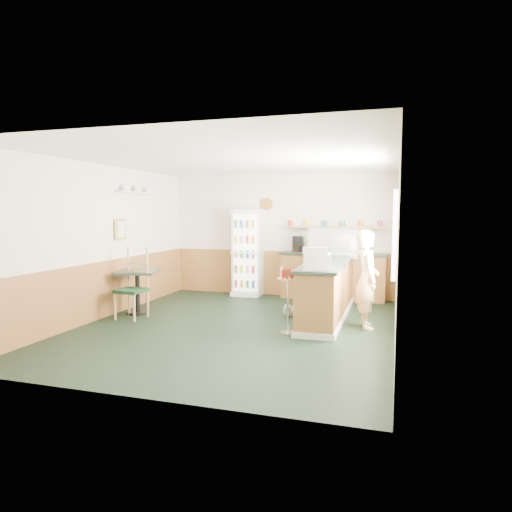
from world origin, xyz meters
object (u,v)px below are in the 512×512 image
at_px(cash_register, 317,261).
at_px(shopkeeper, 367,279).
at_px(display_case, 334,243).
at_px(drinks_fridge, 248,252).
at_px(cafe_table, 137,283).
at_px(condiment_stand, 288,290).
at_px(cafe_chair, 134,281).

height_order(cash_register, shopkeeper, shopkeeper).
relative_size(display_case, cash_register, 2.23).
bearing_deg(drinks_fridge, shopkeeper, -38.69).
height_order(display_case, cafe_table, display_case).
bearing_deg(condiment_stand, shopkeeper, 32.03).
relative_size(drinks_fridge, shopkeeper, 1.22).
bearing_deg(condiment_stand, cafe_table, 169.56).
height_order(condiment_stand, cafe_chair, cafe_chair).
xyz_separation_m(shopkeeper, condiment_stand, (-1.14, -0.71, -0.11)).
bearing_deg(cash_register, shopkeeper, 31.88).
distance_m(cafe_table, cafe_chair, 0.32).
height_order(condiment_stand, cafe_table, condiment_stand).
bearing_deg(cafe_chair, display_case, 31.72).
bearing_deg(cafe_table, display_case, 23.22).
relative_size(cash_register, shopkeeper, 0.27).
xyz_separation_m(display_case, shopkeeper, (0.70, -1.29, -0.49)).
bearing_deg(condiment_stand, drinks_fridge, 118.81).
relative_size(cash_register, cafe_chair, 0.34).
bearing_deg(cash_register, cafe_table, 161.27).
xyz_separation_m(display_case, condiment_stand, (-0.44, -2.00, -0.60)).
xyz_separation_m(cash_register, cafe_table, (-3.40, 0.48, -0.57)).
bearing_deg(cafe_chair, cafe_table, 115.44).
bearing_deg(cash_register, drinks_fridge, 114.94).
bearing_deg(shopkeeper, condiment_stand, 106.20).
relative_size(drinks_fridge, display_case, 2.03).
distance_m(display_case, cafe_table, 3.77).
relative_size(drinks_fridge, cafe_table, 2.15).
xyz_separation_m(drinks_fridge, cash_register, (2.03, -2.83, 0.16)).
distance_m(display_case, cash_register, 1.94).
distance_m(condiment_stand, cafe_chair, 2.86).
distance_m(drinks_fridge, cafe_table, 2.75).
bearing_deg(shopkeeper, cash_register, 116.79).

